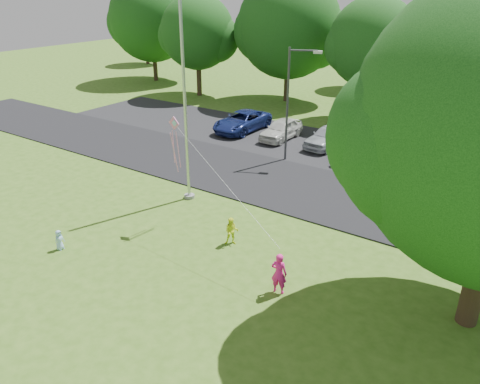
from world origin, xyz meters
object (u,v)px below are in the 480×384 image
Objects in this scene: child_blue at (59,240)px; flagpole at (185,113)px; street_lamp at (292,95)px; trash_can at (340,159)px; kite at (177,137)px; woman at (279,273)px; child_yellow at (232,231)px.

flagpole is at bearing -13.76° from child_blue.
street_lamp is 7.77× the size of child_blue.
trash_can is at bearing 61.97° from flagpole.
trash_can is (4.26, 8.00, -3.71)m from flagpole.
child_blue is 6.04m from kite.
kite is (0.01, -9.48, 0.07)m from street_lamp.
trash_can is at bearing -10.35° from street_lamp.
flagpole is 9.04m from woman.
woman is 8.70m from child_blue.
flagpole reaches higher than kite.
child_yellow is at bearing -56.56° from child_blue.
child_yellow is at bearing -99.01° from street_lamp.
flagpole is 7.42m from street_lamp.
kite reaches higher than woman.
flagpole is 1.58× the size of kite.
child_yellow is at bearing -90.37° from trash_can.
street_lamp is 10.54m from child_yellow.
flagpole is 6.02m from child_yellow.
child_blue is (-5.30, -14.47, -0.05)m from trash_can.
street_lamp is 5.60× the size of child_yellow.
child_yellow is 4.31m from kite.
child_yellow reaches higher than child_blue.
street_lamp is at bearing -73.51° from woman.
kite is (2.50, 4.26, 3.48)m from child_blue.
child_blue is (-2.49, -13.74, -3.41)m from street_lamp.
woman is 1.82× the size of child_blue.
trash_can is 0.14× the size of kite.
child_yellow is 6.65m from child_blue.
kite is (-2.81, -10.21, 3.43)m from trash_can.
woman is at bearing -87.59° from street_lamp.
kite reaches higher than trash_can.
child_blue is (-1.04, -6.47, -3.76)m from flagpole.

